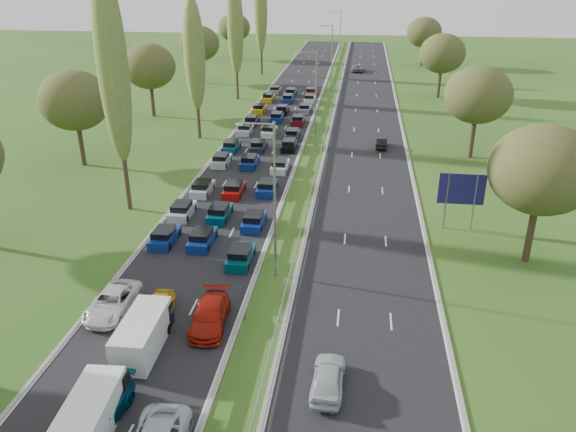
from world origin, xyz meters
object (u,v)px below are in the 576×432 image
(direction_sign, at_px, (461,192))
(white_van_rear, at_px, (144,332))
(white_van_front, at_px, (92,413))
(near_car_2, at_px, (112,302))

(direction_sign, bearing_deg, white_van_rear, -136.90)
(white_van_front, xyz_separation_m, white_van_rear, (0.11, 6.84, 0.03))
(direction_sign, bearing_deg, white_van_front, -128.74)
(white_van_front, height_order, direction_sign, direction_sign)
(near_car_2, distance_m, white_van_front, 10.89)
(near_car_2, relative_size, direction_sign, 1.04)
(white_van_rear, xyz_separation_m, direction_sign, (21.58, 20.20, 2.43))
(white_van_rear, distance_m, direction_sign, 29.66)
(white_van_front, distance_m, direction_sign, 34.75)
(white_van_rear, height_order, direction_sign, direction_sign)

